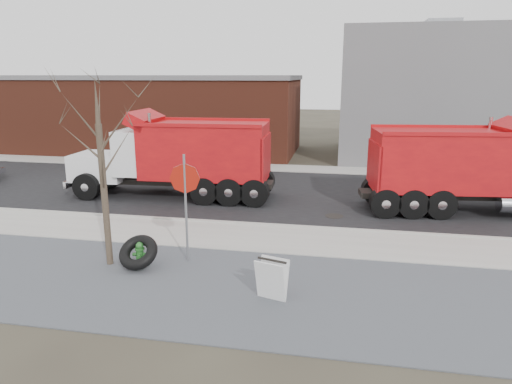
% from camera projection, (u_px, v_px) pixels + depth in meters
% --- Properties ---
extents(ground, '(120.00, 120.00, 0.00)m').
position_uv_depth(ground, '(239.00, 240.00, 14.93)').
color(ground, '#383328').
rests_on(ground, ground).
extents(gravel_verge, '(60.00, 5.00, 0.03)m').
position_uv_depth(gravel_verge, '(209.00, 287.00, 11.59)').
color(gravel_verge, slate).
rests_on(gravel_verge, ground).
extents(sidewalk, '(60.00, 2.50, 0.06)m').
position_uv_depth(sidewalk, '(241.00, 237.00, 15.16)').
color(sidewalk, '#9E9B93').
rests_on(sidewalk, ground).
extents(curb, '(60.00, 0.15, 0.11)m').
position_uv_depth(curb, '(249.00, 224.00, 16.39)').
color(curb, '#9E9B93').
rests_on(curb, ground).
extents(road, '(60.00, 9.40, 0.02)m').
position_uv_depth(road, '(269.00, 193.00, 20.92)').
color(road, black).
rests_on(road, ground).
extents(far_sidewalk, '(60.00, 2.00, 0.06)m').
position_uv_depth(far_sidewalk, '(285.00, 168.00, 26.35)').
color(far_sidewalk, '#9E9B93').
rests_on(far_sidewalk, ground).
extents(building_grey, '(12.00, 10.00, 8.00)m').
position_uv_depth(building_grey, '(435.00, 95.00, 29.47)').
color(building_grey, slate).
rests_on(building_grey, ground).
extents(building_brick, '(20.20, 8.20, 5.30)m').
position_uv_depth(building_brick, '(154.00, 113.00, 32.24)').
color(building_brick, maroon).
rests_on(building_brick, ground).
extents(bare_tree, '(3.20, 3.20, 5.20)m').
position_uv_depth(bare_tree, '(101.00, 150.00, 12.20)').
color(bare_tree, '#382D23').
rests_on(bare_tree, ground).
extents(fire_hydrant, '(0.42, 0.41, 0.74)m').
position_uv_depth(fire_hydrant, '(140.00, 255.00, 12.79)').
color(fire_hydrant, '#2E6C29').
rests_on(fire_hydrant, ground).
extents(truck_tire, '(1.18, 1.14, 0.92)m').
position_uv_depth(truck_tire, '(138.00, 252.00, 12.63)').
color(truck_tire, black).
rests_on(truck_tire, ground).
extents(stop_sign, '(0.85, 0.17, 3.14)m').
position_uv_depth(stop_sign, '(185.00, 191.00, 12.72)').
color(stop_sign, gray).
rests_on(stop_sign, ground).
extents(sandwich_board, '(0.83, 0.65, 1.02)m').
position_uv_depth(sandwich_board, '(272.00, 279.00, 10.84)').
color(sandwich_board, white).
rests_on(sandwich_board, ground).
extents(dump_truck_red_a, '(9.10, 3.40, 3.63)m').
position_uv_depth(dump_truck_red_a, '(472.00, 166.00, 17.60)').
color(dump_truck_red_a, black).
rests_on(dump_truck_red_a, ground).
extents(dump_truck_red_b, '(8.93, 2.86, 3.74)m').
position_uv_depth(dump_truck_red_b, '(179.00, 155.00, 19.79)').
color(dump_truck_red_b, black).
rests_on(dump_truck_red_b, ground).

